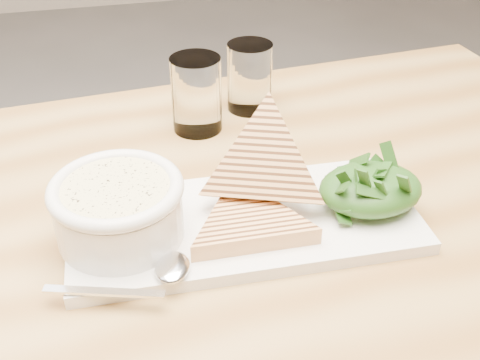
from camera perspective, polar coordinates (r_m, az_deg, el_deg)
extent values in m
cube|color=#A78046|center=(0.67, -1.15, -5.90)|extent=(1.17, 0.83, 0.04)
cylinder|color=#A78046|center=(1.30, 18.18, -5.47)|extent=(0.06, 0.06, 0.69)
cube|color=white|center=(0.65, 0.42, -4.06)|extent=(0.38, 0.18, 0.01)
cylinder|color=white|center=(0.62, -11.38, -3.24)|extent=(0.13, 0.13, 0.05)
cylinder|color=beige|center=(0.60, -11.70, -0.94)|extent=(0.11, 0.11, 0.01)
torus|color=white|center=(0.60, -11.72, -0.79)|extent=(0.14, 0.14, 0.01)
ellipsoid|color=#194413|center=(0.67, 12.27, -0.83)|extent=(0.11, 0.09, 0.04)
ellipsoid|color=silver|center=(0.58, -6.42, -8.22)|extent=(0.05, 0.05, 0.01)
cube|color=silver|center=(0.57, -12.77, -10.29)|extent=(0.11, 0.04, 0.00)
cylinder|color=white|center=(0.82, -4.15, 8.10)|extent=(0.07, 0.07, 0.10)
cylinder|color=white|center=(0.87, 0.92, 9.74)|extent=(0.06, 0.06, 0.10)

